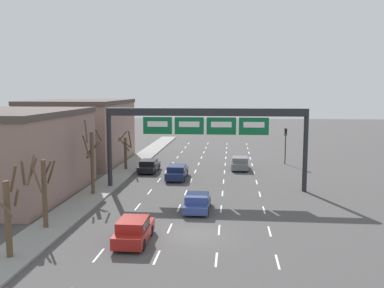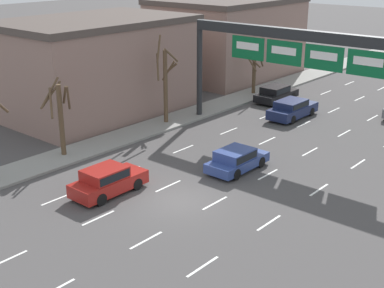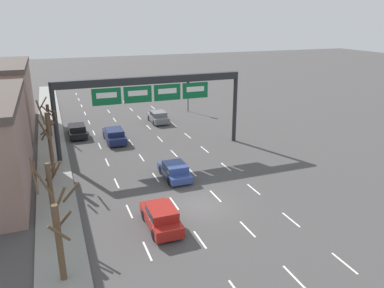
% 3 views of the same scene
% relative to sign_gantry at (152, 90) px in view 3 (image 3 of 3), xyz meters
% --- Properties ---
extents(ground_plane, '(220.00, 220.00, 0.00)m').
position_rel_sign_gantry_xyz_m(ground_plane, '(0.00, -12.52, -6.22)').
color(ground_plane, '#474444').
extents(sidewalk_left, '(2.80, 110.00, 0.15)m').
position_rel_sign_gantry_xyz_m(sidewalk_left, '(-9.65, -12.52, -6.15)').
color(sidewalk_left, gray).
rests_on(sidewalk_left, ground_plane).
extents(lane_dashes, '(10.02, 67.00, 0.01)m').
position_rel_sign_gantry_xyz_m(lane_dashes, '(-0.00, 0.98, -6.22)').
color(lane_dashes, white).
rests_on(lane_dashes, ground_plane).
extents(sign_gantry, '(18.53, 0.70, 7.52)m').
position_rel_sign_gantry_xyz_m(sign_gantry, '(0.00, 0.00, 0.00)').
color(sign_gantry, '#232628').
rests_on(sign_gantry, ground_plane).
extents(car_grey, '(1.91, 4.15, 1.49)m').
position_rel_sign_gantry_xyz_m(car_grey, '(3.38, 10.17, -5.43)').
color(car_grey, slate).
rests_on(car_grey, ground_plane).
extents(car_blue, '(1.87, 4.20, 1.34)m').
position_rel_sign_gantry_xyz_m(car_blue, '(-0.15, -7.19, -5.50)').
color(car_blue, navy).
rests_on(car_blue, ground_plane).
extents(car_black, '(1.89, 4.51, 1.39)m').
position_rel_sign_gantry_xyz_m(car_black, '(-6.82, 7.77, -5.48)').
color(car_black, black).
rests_on(car_black, ground_plane).
extents(car_red, '(1.83, 4.24, 1.51)m').
position_rel_sign_gantry_xyz_m(car_red, '(-3.44, -14.33, -5.42)').
color(car_red, maroon).
rests_on(car_red, ground_plane).
extents(car_navy, '(1.93, 4.83, 1.45)m').
position_rel_sign_gantry_xyz_m(car_navy, '(-3.21, 4.37, -5.44)').
color(car_navy, '#19234C').
rests_on(car_navy, ground_plane).
extents(traffic_light_near_gantry, '(0.30, 0.35, 4.45)m').
position_rel_sign_gantry_xyz_m(traffic_light_near_gantry, '(9.05, 14.41, -3.03)').
color(traffic_light_near_gantry, black).
rests_on(traffic_light_near_gantry, ground_plane).
extents(tree_bare_closest, '(1.61, 1.61, 4.50)m').
position_rel_sign_gantry_xyz_m(tree_bare_closest, '(-9.63, 8.47, -3.85)').
color(tree_bare_closest, brown).
rests_on(tree_bare_closest, sidewalk_left).
extents(tree_bare_second, '(1.60, 1.62, 6.47)m').
position_rel_sign_gantry_xyz_m(tree_bare_second, '(-9.69, -3.13, -2.89)').
color(tree_bare_second, brown).
rests_on(tree_bare_second, sidewalk_left).
extents(tree_bare_third, '(1.72, 1.84, 5.42)m').
position_rel_sign_gantry_xyz_m(tree_bare_third, '(-9.50, -17.47, -3.51)').
color(tree_bare_third, brown).
rests_on(tree_bare_third, sidewalk_left).
extents(tree_bare_furthest, '(1.85, 1.83, 4.77)m').
position_rel_sign_gantry_xyz_m(tree_bare_furthest, '(-9.92, -12.44, -3.37)').
color(tree_bare_furthest, brown).
rests_on(tree_bare_furthest, sidewalk_left).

